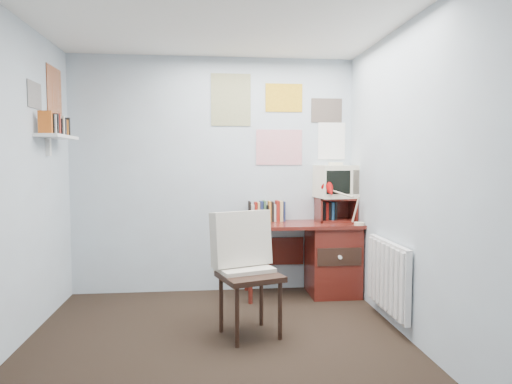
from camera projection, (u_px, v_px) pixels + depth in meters
ground at (219, 360)px, 3.23m from camera, size 3.50×3.50×0.00m
back_wall at (214, 175)px, 4.87m from camera, size 3.00×0.02×2.50m
right_wall at (426, 182)px, 3.30m from camera, size 0.02×3.50×2.50m
desk at (327, 256)px, 4.79m from camera, size 1.20×0.55×0.76m
desk_chair at (250, 276)px, 3.64m from camera, size 0.62×0.61×0.97m
desk_lamp at (360, 206)px, 4.56m from camera, size 0.31×0.28×0.38m
tv_riser at (336, 209)px, 4.88m from camera, size 0.40×0.30×0.25m
crt_tv at (336, 180)px, 4.87m from camera, size 0.44×0.42×0.38m
book_row at (276, 211)px, 4.88m from camera, size 0.60×0.14×0.22m
radiator at (388, 276)px, 3.89m from camera, size 0.09×0.80×0.60m
wall_shelf at (57, 137)px, 4.06m from camera, size 0.20×0.62×0.24m
posters_back at (279, 119)px, 4.90m from camera, size 1.20×0.01×0.90m
posters_left at (45, 93)px, 4.02m from camera, size 0.01×0.70×0.60m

